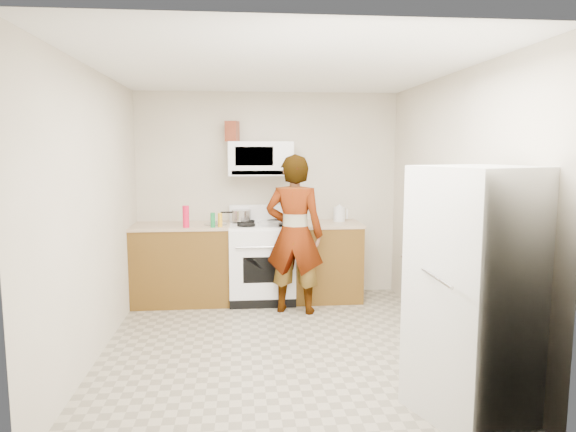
{
  "coord_description": "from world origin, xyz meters",
  "views": [
    {
      "loc": [
        -0.35,
        -4.54,
        1.81
      ],
      "look_at": [
        0.13,
        0.55,
        1.14
      ],
      "focal_mm": 32.0,
      "sensor_mm": 36.0,
      "label": 1
    }
  ],
  "objects": [
    {
      "name": "jug",
      "position": [
        -0.43,
        1.64,
        2.02
      ],
      "size": [
        0.18,
        0.18,
        0.24
      ],
      "primitive_type": "cube",
      "rotation": [
        0.0,
        0.0,
        -0.32
      ],
      "color": "maroon",
      "rests_on": "microwave"
    },
    {
      "name": "gas_range",
      "position": [
        -0.1,
        1.48,
        0.49
      ],
      "size": [
        0.76,
        0.65,
        1.13
      ],
      "color": "white",
      "rests_on": "floor"
    },
    {
      "name": "floor",
      "position": [
        0.0,
        0.0,
        0.0
      ],
      "size": [
        3.6,
        3.6,
        0.0
      ],
      "primitive_type": "plane",
      "color": "gray",
      "rests_on": "ground"
    },
    {
      "name": "microwave",
      "position": [
        -0.1,
        1.61,
        1.7
      ],
      "size": [
        0.76,
        0.38,
        0.4
      ],
      "primitive_type": "cube",
      "color": "white",
      "rests_on": "back_wall"
    },
    {
      "name": "person",
      "position": [
        0.24,
        1.01,
        0.88
      ],
      "size": [
        0.73,
        0.58,
        1.76
      ],
      "primitive_type": "imported",
      "rotation": [
        0.0,
        0.0,
        2.86
      ],
      "color": "tan",
      "rests_on": "floor"
    },
    {
      "name": "cabinet_left",
      "position": [
        -1.04,
        1.49,
        0.45
      ],
      "size": [
        1.12,
        0.62,
        0.9
      ],
      "primitive_type": "cube",
      "color": "brown",
      "rests_on": "floor"
    },
    {
      "name": "kettle",
      "position": [
        0.86,
        1.59,
        1.02
      ],
      "size": [
        0.17,
        0.17,
        0.17
      ],
      "primitive_type": "cylinder",
      "rotation": [
        0.0,
        0.0,
        0.21
      ],
      "color": "silver",
      "rests_on": "counter_right"
    },
    {
      "name": "saucepan",
      "position": [
        -0.33,
        1.62,
        1.02
      ],
      "size": [
        0.29,
        0.29,
        0.13
      ],
      "primitive_type": "cylinder",
      "rotation": [
        0.0,
        0.0,
        -0.3
      ],
      "color": "#AAAAAF",
      "rests_on": "gas_range"
    },
    {
      "name": "bottle_hot_sauce",
      "position": [
        -0.58,
        1.27,
        1.01
      ],
      "size": [
        0.06,
        0.06,
        0.16
      ],
      "primitive_type": "cylinder",
      "rotation": [
        0.0,
        0.0,
        -0.17
      ],
      "color": "gold",
      "rests_on": "counter_left"
    },
    {
      "name": "bottle_spray",
      "position": [
        -0.96,
        1.25,
        1.06
      ],
      "size": [
        0.1,
        0.1,
        0.25
      ],
      "primitive_type": "cylinder",
      "rotation": [
        0.0,
        0.0,
        -0.43
      ],
      "color": "red",
      "rests_on": "counter_left"
    },
    {
      "name": "fridge",
      "position": [
        1.22,
        -1.34,
        0.85
      ],
      "size": [
        0.9,
        0.9,
        1.7
      ],
      "primitive_type": "cube",
      "rotation": [
        0.0,
        0.0,
        0.36
      ],
      "color": "silver",
      "rests_on": "floor"
    },
    {
      "name": "back_wall",
      "position": [
        0.0,
        1.79,
        1.25
      ],
      "size": [
        3.2,
        0.02,
        2.5
      ],
      "primitive_type": "cube",
      "color": "beige",
      "rests_on": "floor"
    },
    {
      "name": "tray",
      "position": [
        -0.01,
        1.33,
        0.96
      ],
      "size": [
        0.29,
        0.24,
        0.05
      ],
      "primitive_type": "cube",
      "rotation": [
        0.0,
        0.0,
        -0.35
      ],
      "color": "white",
      "rests_on": "gas_range"
    },
    {
      "name": "counter_right",
      "position": [
        0.68,
        1.49,
        0.92
      ],
      "size": [
        0.82,
        0.64,
        0.03
      ],
      "primitive_type": "cube",
      "color": "tan",
      "rests_on": "cabinet_right"
    },
    {
      "name": "cabinet_right",
      "position": [
        0.68,
        1.49,
        0.45
      ],
      "size": [
        0.8,
        0.62,
        0.9
      ],
      "primitive_type": "cube",
      "color": "brown",
      "rests_on": "floor"
    },
    {
      "name": "broom",
      "position": [
        1.58,
        0.84,
        0.59
      ],
      "size": [
        0.23,
        0.16,
        1.17
      ],
      "primitive_type": "cylinder",
      "rotation": [
        0.14,
        -0.14,
        -0.24
      ],
      "color": "silver",
      "rests_on": "floor"
    },
    {
      "name": "counter_left",
      "position": [
        -1.04,
        1.49,
        0.92
      ],
      "size": [
        1.14,
        0.64,
        0.03
      ],
      "primitive_type": "cube",
      "color": "tan",
      "rests_on": "cabinet_left"
    },
    {
      "name": "bottle_green_cap",
      "position": [
        -0.66,
        1.23,
        1.02
      ],
      "size": [
        0.07,
        0.07,
        0.17
      ],
      "primitive_type": "cylinder",
      "rotation": [
        0.0,
        0.0,
        -0.41
      ],
      "color": "#167C39",
      "rests_on": "counter_left"
    },
    {
      "name": "pot_lid",
      "position": [
        -0.64,
        1.44,
        0.94
      ],
      "size": [
        0.34,
        0.34,
        0.01
      ],
      "primitive_type": "cylinder",
      "rotation": [
        0.0,
        0.0,
        0.34
      ],
      "color": "silver",
      "rests_on": "counter_left"
    },
    {
      "name": "right_wall",
      "position": [
        1.59,
        0.0,
        1.25
      ],
      "size": [
        0.02,
        3.6,
        2.5
      ],
      "primitive_type": "cube",
      "color": "beige",
      "rests_on": "floor"
    }
  ]
}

